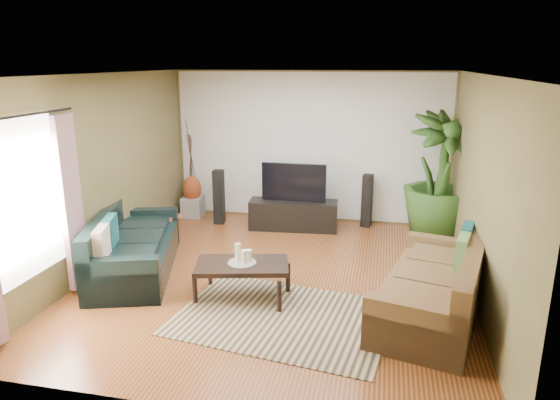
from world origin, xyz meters
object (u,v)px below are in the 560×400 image
(sofa_right, at_px, (433,280))
(tv_stand, at_px, (293,215))
(coffee_table, at_px, (242,281))
(speaker_right, at_px, (367,201))
(sofa_left, at_px, (135,242))
(vase, at_px, (192,188))
(pedestal, at_px, (193,207))
(speaker_left, at_px, (219,197))
(side_table, at_px, (162,230))
(potted_plant, at_px, (440,177))
(television, at_px, (294,182))

(sofa_right, relative_size, tv_stand, 1.46)
(coffee_table, distance_m, speaker_right, 3.46)
(sofa_left, distance_m, speaker_right, 4.07)
(vase, bearing_deg, pedestal, 0.00)
(pedestal, bearing_deg, coffee_table, -58.71)
(coffee_table, bearing_deg, speaker_left, 101.03)
(side_table, bearing_deg, potted_plant, 15.64)
(sofa_left, xyz_separation_m, pedestal, (-0.17, 2.56, -0.24))
(sofa_right, xyz_separation_m, vase, (-4.13, 3.01, 0.12))
(television, distance_m, pedestal, 2.13)
(sofa_right, xyz_separation_m, side_table, (-4.06, 1.52, -0.19))
(sofa_left, distance_m, tv_stand, 2.89)
(sofa_left, height_order, sofa_right, same)
(television, height_order, pedestal, television)
(vase, bearing_deg, sofa_left, -86.24)
(television, relative_size, pedestal, 2.99)
(pedestal, bearing_deg, speaker_right, 1.66)
(speaker_right, height_order, potted_plant, potted_plant)
(television, height_order, potted_plant, potted_plant)
(tv_stand, height_order, vase, vase)
(sofa_left, relative_size, speaker_right, 2.38)
(sofa_right, distance_m, speaker_right, 3.23)
(side_table, bearing_deg, sofa_left, -84.46)
(vase, bearing_deg, television, -8.88)
(speaker_right, height_order, vase, speaker_right)
(speaker_right, distance_m, pedestal, 3.26)
(speaker_right, bearing_deg, pedestal, -169.65)
(coffee_table, xyz_separation_m, potted_plant, (2.54, 2.80, 0.81))
(coffee_table, bearing_deg, speaker_right, 53.44)
(potted_plant, relative_size, side_table, 4.43)
(sofa_right, xyz_separation_m, speaker_right, (-0.88, 3.10, 0.05))
(sofa_left, bearing_deg, tv_stand, -56.64)
(tv_stand, relative_size, speaker_left, 1.55)
(speaker_right, relative_size, vase, 1.96)
(television, bearing_deg, sofa_right, -51.71)
(television, bearing_deg, pedestal, 171.12)
(tv_stand, xyz_separation_m, side_table, (-1.94, -1.16, -0.02))
(sofa_left, relative_size, television, 2.00)
(pedestal, bearing_deg, side_table, -87.53)
(sofa_left, xyz_separation_m, potted_plant, (4.24, 2.29, 0.62))
(vase, bearing_deg, tv_stand, -9.44)
(pedestal, height_order, side_table, side_table)
(coffee_table, xyz_separation_m, speaker_right, (1.38, 3.16, 0.24))
(tv_stand, distance_m, potted_plant, 2.54)
(side_table, bearing_deg, tv_stand, 30.86)
(speaker_left, relative_size, potted_plant, 0.47)
(television, xyz_separation_m, speaker_left, (-1.38, 0.03, -0.35))
(coffee_table, distance_m, vase, 3.61)
(potted_plant, bearing_deg, speaker_left, -179.86)
(pedestal, bearing_deg, sofa_right, -36.08)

